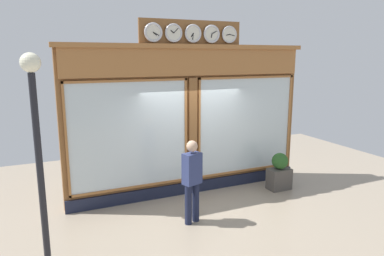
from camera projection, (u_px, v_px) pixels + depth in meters
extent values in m
plane|color=gray|center=(257.00, 247.00, 6.16)|extent=(14.00, 14.00, 0.00)
cube|color=brown|center=(189.00, 122.00, 8.45)|extent=(5.90, 0.30, 3.45)
cube|color=#191E33|center=(192.00, 187.00, 8.62)|extent=(5.90, 0.08, 0.28)
cube|color=#A56936|center=(193.00, 62.00, 8.00)|extent=(5.79, 0.08, 0.60)
cube|color=#A56936|center=(192.00, 46.00, 7.95)|extent=(6.02, 0.20, 0.10)
cube|color=silver|center=(246.00, 125.00, 8.94)|extent=(2.60, 0.02, 2.34)
cube|color=#A56936|center=(248.00, 77.00, 8.68)|extent=(2.70, 0.04, 0.05)
cube|color=#A56936|center=(245.00, 170.00, 9.16)|extent=(2.70, 0.04, 0.05)
cube|color=#A56936|center=(289.00, 121.00, 9.45)|extent=(0.05, 0.04, 2.44)
cube|color=#A56936|center=(199.00, 129.00, 8.39)|extent=(0.05, 0.04, 2.44)
cube|color=silver|center=(130.00, 135.00, 7.74)|extent=(2.60, 0.02, 2.34)
cube|color=#A56936|center=(128.00, 81.00, 7.48)|extent=(2.70, 0.04, 0.05)
cube|color=#A56936|center=(132.00, 187.00, 7.96)|extent=(2.70, 0.04, 0.05)
cube|color=#A56936|center=(66.00, 141.00, 7.19)|extent=(0.05, 0.04, 2.44)
cube|color=#A56936|center=(186.00, 131.00, 8.25)|extent=(0.05, 0.04, 2.44)
cube|color=brown|center=(193.00, 130.00, 8.32)|extent=(0.20, 0.10, 2.44)
cube|color=brown|center=(192.00, 34.00, 7.93)|extent=(2.45, 0.06, 0.60)
cylinder|color=silver|center=(229.00, 35.00, 8.23)|extent=(0.33, 0.02, 0.33)
torus|color=silver|center=(229.00, 34.00, 8.22)|extent=(0.39, 0.04, 0.39)
cube|color=black|center=(228.00, 35.00, 8.20)|extent=(0.09, 0.01, 0.03)
cube|color=black|center=(232.00, 35.00, 8.24)|extent=(0.14, 0.01, 0.04)
sphere|color=black|center=(230.00, 34.00, 8.21)|extent=(0.02, 0.02, 0.02)
cylinder|color=silver|center=(212.00, 34.00, 8.04)|extent=(0.33, 0.02, 0.33)
torus|color=silver|center=(212.00, 34.00, 8.04)|extent=(0.41, 0.05, 0.41)
cube|color=black|center=(212.00, 36.00, 8.03)|extent=(0.04, 0.01, 0.09)
cube|color=black|center=(214.00, 32.00, 8.05)|extent=(0.13, 0.01, 0.08)
sphere|color=black|center=(212.00, 34.00, 8.03)|extent=(0.02, 0.02, 0.02)
cylinder|color=silver|center=(193.00, 33.00, 7.86)|extent=(0.33, 0.02, 0.33)
torus|color=silver|center=(193.00, 33.00, 7.85)|extent=(0.41, 0.05, 0.41)
cube|color=black|center=(192.00, 35.00, 7.84)|extent=(0.06, 0.01, 0.08)
cube|color=black|center=(193.00, 37.00, 7.85)|extent=(0.03, 0.01, 0.14)
sphere|color=black|center=(193.00, 33.00, 7.84)|extent=(0.02, 0.02, 0.02)
cylinder|color=silver|center=(174.00, 33.00, 7.67)|extent=(0.33, 0.02, 0.33)
torus|color=silver|center=(174.00, 33.00, 7.67)|extent=(0.40, 0.05, 0.40)
cube|color=black|center=(172.00, 32.00, 7.64)|extent=(0.08, 0.01, 0.07)
cube|color=black|center=(176.00, 31.00, 7.67)|extent=(0.11, 0.01, 0.11)
sphere|color=black|center=(174.00, 33.00, 7.66)|extent=(0.02, 0.02, 0.02)
cylinder|color=silver|center=(153.00, 32.00, 7.49)|extent=(0.33, 0.02, 0.33)
torus|color=silver|center=(153.00, 32.00, 7.48)|extent=(0.41, 0.05, 0.41)
cube|color=black|center=(155.00, 34.00, 7.49)|extent=(0.08, 0.01, 0.07)
cube|color=black|center=(156.00, 34.00, 7.50)|extent=(0.13, 0.01, 0.08)
sphere|color=black|center=(154.00, 32.00, 7.47)|extent=(0.02, 0.02, 0.02)
cylinder|color=#191E38|center=(188.00, 205.00, 6.95)|extent=(0.14, 0.14, 0.82)
cylinder|color=#191E38|center=(196.00, 202.00, 7.08)|extent=(0.14, 0.14, 0.82)
cube|color=navy|center=(192.00, 169.00, 6.87)|extent=(0.41, 0.32, 0.62)
sphere|color=tan|center=(192.00, 146.00, 6.78)|extent=(0.22, 0.22, 0.22)
cylinder|color=black|center=(41.00, 177.00, 5.19)|extent=(0.10, 0.10, 3.05)
sphere|color=#F4EFCC|center=(30.00, 63.00, 4.86)|extent=(0.28, 0.28, 0.28)
cube|color=#4C4742|center=(279.00, 179.00, 8.82)|extent=(0.56, 0.36, 0.53)
sphere|color=#285623|center=(280.00, 161.00, 8.73)|extent=(0.40, 0.40, 0.40)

